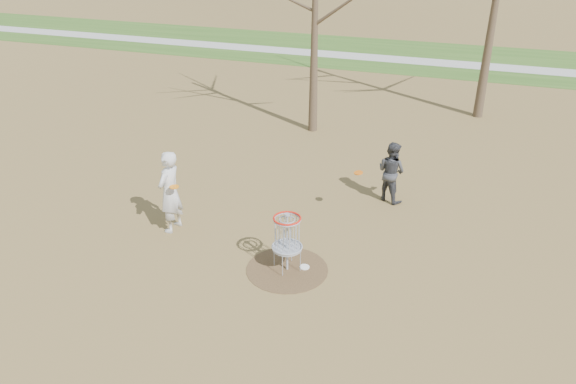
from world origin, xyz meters
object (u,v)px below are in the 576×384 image
(disc_grounded, at_px, (304,267))
(disc_golf_basket, at_px, (287,233))
(player_standing, at_px, (170,192))
(player_throwing, at_px, (391,172))

(disc_grounded, xyz_separation_m, disc_golf_basket, (-0.34, -0.18, 0.89))
(player_standing, distance_m, disc_golf_basket, 3.30)
(player_standing, bearing_deg, disc_golf_basket, 81.26)
(disc_grounded, bearing_deg, player_standing, 171.39)
(player_standing, relative_size, disc_golf_basket, 1.52)
(player_standing, distance_m, player_throwing, 5.78)
(disc_grounded, height_order, disc_golf_basket, disc_golf_basket)
(player_standing, height_order, disc_golf_basket, player_standing)
(disc_golf_basket, bearing_deg, player_throwing, 69.41)
(player_throwing, bearing_deg, disc_grounded, 100.75)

